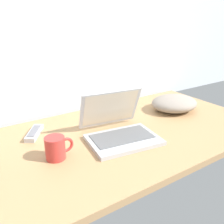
{
  "coord_description": "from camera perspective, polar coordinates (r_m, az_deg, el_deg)",
  "views": [
    {
      "loc": [
        -0.56,
        -0.87,
        0.56
      ],
      "look_at": [
        0.01,
        0.0,
        0.15
      ],
      "focal_mm": 39.39,
      "sensor_mm": 36.0,
      "label": 1
    }
  ],
  "objects": [
    {
      "name": "cushion",
      "position": [
        1.5,
        14.23,
        2.01
      ],
      "size": [
        0.31,
        0.28,
        0.09
      ],
      "primitive_type": "ellipsoid",
      "rotation": [
        0.0,
        0.0,
        2.98
      ],
      "color": "gray",
      "rests_on": "desk"
    },
    {
      "name": "remote_control_near",
      "position": [
        1.22,
        -17.59,
        -4.63
      ],
      "size": [
        0.13,
        0.16,
        0.02
      ],
      "color": "#B7B7B7",
      "rests_on": "desk"
    },
    {
      "name": "laptop",
      "position": [
        1.13,
        1.54,
        -3.78
      ],
      "size": [
        0.34,
        0.34,
        0.21
      ],
      "color": "#B2B5BA",
      "rests_on": "desk"
    },
    {
      "name": "coffee_mug",
      "position": [
        1.0,
        -12.88,
        -8.04
      ],
      "size": [
        0.12,
        0.08,
        0.09
      ],
      "color": "red",
      "rests_on": "desk"
    },
    {
      "name": "desk",
      "position": [
        1.17,
        -0.46,
        -6.29
      ],
      "size": [
        1.6,
        0.76,
        0.03
      ],
      "color": "tan",
      "rests_on": "ground"
    }
  ]
}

